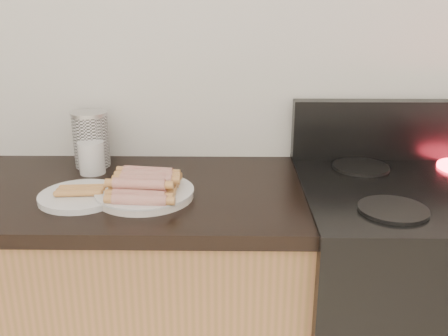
{
  "coord_description": "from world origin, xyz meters",
  "views": [
    {
      "loc": [
        0.19,
        0.32,
        1.44
      ],
      "look_at": [
        0.17,
        1.62,
        0.99
      ],
      "focal_mm": 40.0,
      "sensor_mm": 36.0,
      "label": 1
    }
  ],
  "objects_px": {
    "stove": "(414,320)",
    "main_plate": "(145,195)",
    "canister": "(91,139)",
    "mug": "(92,158)",
    "side_plate": "(81,196)"
  },
  "relations": [
    {
      "from": "stove",
      "to": "mug",
      "type": "relative_size",
      "value": 8.86
    },
    {
      "from": "mug",
      "to": "stove",
      "type": "bearing_deg",
      "value": -8.06
    },
    {
      "from": "stove",
      "to": "canister",
      "type": "relative_size",
      "value": 4.99
    },
    {
      "from": "stove",
      "to": "main_plate",
      "type": "xyz_separation_m",
      "value": [
        -0.83,
        -0.06,
        0.45
      ]
    },
    {
      "from": "canister",
      "to": "side_plate",
      "type": "bearing_deg",
      "value": -81.7
    },
    {
      "from": "stove",
      "to": "mug",
      "type": "height_order",
      "value": "mug"
    },
    {
      "from": "stove",
      "to": "side_plate",
      "type": "distance_m",
      "value": 1.11
    },
    {
      "from": "canister",
      "to": "stove",
      "type": "bearing_deg",
      "value": -11.81
    },
    {
      "from": "main_plate",
      "to": "canister",
      "type": "height_order",
      "value": "canister"
    },
    {
      "from": "stove",
      "to": "main_plate",
      "type": "distance_m",
      "value": 0.95
    },
    {
      "from": "side_plate",
      "to": "mug",
      "type": "relative_size",
      "value": 2.27
    },
    {
      "from": "canister",
      "to": "mug",
      "type": "xyz_separation_m",
      "value": [
        0.02,
        -0.07,
        -0.04
      ]
    },
    {
      "from": "main_plate",
      "to": "side_plate",
      "type": "relative_size",
      "value": 1.17
    },
    {
      "from": "canister",
      "to": "mug",
      "type": "relative_size",
      "value": 1.78
    },
    {
      "from": "main_plate",
      "to": "side_plate",
      "type": "height_order",
      "value": "main_plate"
    }
  ]
}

